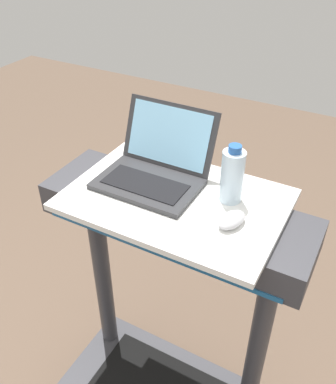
{
  "coord_description": "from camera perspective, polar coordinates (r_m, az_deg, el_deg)",
  "views": [
    {
      "loc": [
        0.49,
        -0.25,
        1.87
      ],
      "look_at": [
        0.0,
        0.65,
        1.13
      ],
      "focal_mm": 39.55,
      "sensor_mm": 36.0,
      "label": 1
    }
  ],
  "objects": [
    {
      "name": "desk_board",
      "position": [
        1.34,
        1.03,
        -1.0
      ],
      "size": [
        0.68,
        0.46,
        0.02
      ],
      "primitive_type": "cube",
      "color": "white",
      "rests_on": "treadmill_base"
    },
    {
      "name": "laptop",
      "position": [
        1.39,
        -1.8,
        3.31
      ],
      "size": [
        0.33,
        0.3,
        0.22
      ],
      "rotation": [
        0.0,
        0.0,
        -0.02
      ],
      "color": "#2D2D30",
      "rests_on": "desk_board"
    },
    {
      "name": "computer_mouse",
      "position": [
        1.23,
        8.59,
        -3.73
      ],
      "size": [
        0.09,
        0.11,
        0.03
      ],
      "primitive_type": "ellipsoid",
      "rotation": [
        0.0,
        0.0,
        -0.28
      ],
      "color": "#B2B2B7",
      "rests_on": "desk_board"
    },
    {
      "name": "water_bottle",
      "position": [
        1.29,
        8.66,
        2.21
      ],
      "size": [
        0.07,
        0.07,
        0.19
      ],
      "color": "silver",
      "rests_on": "desk_board"
    }
  ]
}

